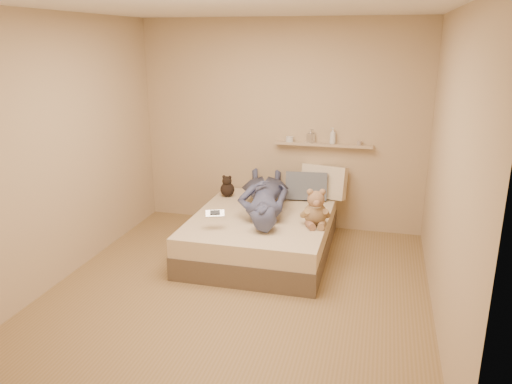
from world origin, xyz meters
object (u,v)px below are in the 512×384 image
(pillow_cream, at_px, (324,182))
(wall_shelf, at_px, (323,145))
(pillow_grey, at_px, (306,186))
(dark_plush, at_px, (227,187))
(teddy_bear, at_px, (316,210))
(bed, at_px, (262,233))
(person, at_px, (264,195))
(game_console, at_px, (215,214))

(pillow_cream, distance_m, wall_shelf, 0.46)
(pillow_cream, relative_size, pillow_grey, 1.10)
(dark_plush, bearing_deg, teddy_bear, -31.62)
(bed, bearing_deg, pillow_cream, 54.84)
(person, bearing_deg, pillow_cream, -143.41)
(pillow_cream, distance_m, pillow_grey, 0.24)
(wall_shelf, bearing_deg, person, -126.47)
(pillow_grey, xyz_separation_m, person, (-0.40, -0.54, 0.02))
(bed, bearing_deg, teddy_bear, -16.56)
(wall_shelf, bearing_deg, dark_plush, -162.91)
(game_console, height_order, teddy_bear, teddy_bear)
(game_console, distance_m, wall_shelf, 1.79)
(pillow_cream, bearing_deg, pillow_grey, -144.49)
(teddy_bear, xyz_separation_m, pillow_grey, (-0.23, 0.88, 0.00))
(game_console, bearing_deg, teddy_bear, 20.35)
(game_console, height_order, person, person)
(bed, xyz_separation_m, person, (-0.01, 0.15, 0.42))
(pillow_grey, distance_m, person, 0.68)
(dark_plush, bearing_deg, wall_shelf, 17.09)
(bed, height_order, wall_shelf, wall_shelf)
(dark_plush, relative_size, person, 0.17)
(bed, height_order, dark_plush, dark_plush)
(person, bearing_deg, pillow_grey, -138.71)
(dark_plush, xyz_separation_m, wall_shelf, (1.14, 0.35, 0.53))
(teddy_bear, bearing_deg, bed, 163.44)
(bed, height_order, teddy_bear, teddy_bear)
(bed, distance_m, game_console, 0.77)
(pillow_cream, height_order, pillow_grey, pillow_cream)
(bed, height_order, pillow_cream, pillow_cream)
(pillow_grey, bearing_deg, pillow_cream, 35.51)
(person, bearing_deg, bed, 83.32)
(bed, distance_m, teddy_bear, 0.76)
(pillow_grey, height_order, person, person)
(game_console, bearing_deg, wall_shelf, 57.90)
(teddy_bear, relative_size, pillow_grey, 0.82)
(game_console, relative_size, pillow_grey, 0.42)
(pillow_cream, bearing_deg, person, -131.19)
(game_console, xyz_separation_m, pillow_cream, (0.95, 1.38, 0.03))
(teddy_bear, relative_size, pillow_cream, 0.74)
(game_console, bearing_deg, pillow_grey, 58.71)
(game_console, xyz_separation_m, pillow_grey, (0.75, 1.24, -0.00))
(game_console, relative_size, dark_plush, 0.76)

